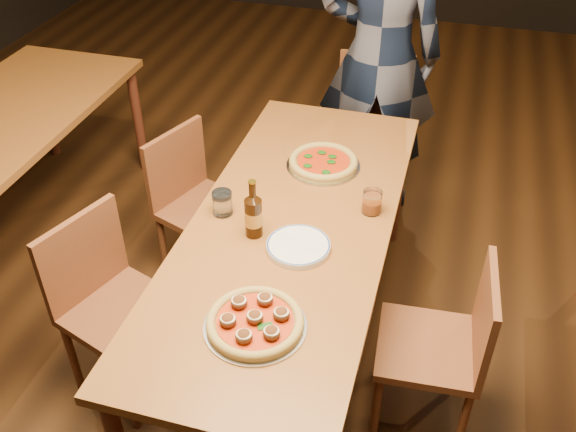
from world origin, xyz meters
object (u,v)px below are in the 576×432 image
(pizza_meatball, at_px, (255,322))
(pizza_margherita, at_px, (323,162))
(plate_stack, at_px, (298,247))
(chair_main_e, at_px, (428,346))
(water_glass, at_px, (222,203))
(amber_glass, at_px, (372,202))
(chair_end, at_px, (369,135))
(table_main, at_px, (291,236))
(chair_main_nw, at_px, (123,311))
(beer_bottle, at_px, (253,216))
(chair_main_sw, at_px, (206,209))
(diner, at_px, (380,56))

(pizza_meatball, bearing_deg, pizza_margherita, 90.44)
(pizza_margherita, relative_size, plate_stack, 1.37)
(chair_main_e, relative_size, plate_stack, 3.41)
(water_glass, relative_size, amber_glass, 1.02)
(chair_end, xyz_separation_m, water_glass, (-0.40, -1.29, 0.34))
(table_main, height_order, plate_stack, plate_stack)
(table_main, height_order, chair_main_e, chair_main_e)
(chair_main_nw, bearing_deg, beer_bottle, -42.90)
(chair_main_nw, xyz_separation_m, chair_main_sw, (0.06, 0.77, -0.01))
(chair_main_nw, distance_m, pizza_margherita, 1.09)
(chair_main_e, xyz_separation_m, chair_end, (-0.50, 1.48, 0.04))
(pizza_meatball, height_order, beer_bottle, beer_bottle)
(chair_main_sw, xyz_separation_m, amber_glass, (0.85, -0.23, 0.38))
(chair_main_nw, relative_size, pizza_meatball, 2.50)
(beer_bottle, height_order, water_glass, beer_bottle)
(pizza_meatball, relative_size, diner, 0.19)
(water_glass, bearing_deg, beer_bottle, -30.44)
(chair_end, height_order, beer_bottle, beer_bottle)
(chair_end, xyz_separation_m, plate_stack, (-0.04, -1.43, 0.30))
(table_main, relative_size, chair_main_sw, 2.37)
(table_main, distance_m, water_glass, 0.31)
(chair_main_e, distance_m, water_glass, 1.00)
(water_glass, distance_m, amber_glass, 0.61)
(pizza_meatball, bearing_deg, chair_main_e, 32.84)
(table_main, relative_size, plate_stack, 8.10)
(chair_main_sw, distance_m, diner, 1.26)
(chair_main_nw, relative_size, chair_main_e, 1.04)
(table_main, distance_m, beer_bottle, 0.23)
(chair_main_nw, distance_m, amber_glass, 1.12)
(plate_stack, bearing_deg, pizza_meatball, -94.64)
(chair_main_nw, distance_m, plate_stack, 0.79)
(table_main, xyz_separation_m, chair_main_sw, (-0.55, 0.39, -0.26))
(plate_stack, distance_m, diner, 1.49)
(pizza_margherita, distance_m, amber_glass, 0.39)
(chair_main_e, bearing_deg, chair_main_sw, -121.19)
(chair_main_e, bearing_deg, water_glass, -105.95)
(table_main, xyz_separation_m, chair_main_e, (0.62, -0.21, -0.26))
(chair_main_nw, relative_size, chair_end, 0.95)
(chair_main_e, bearing_deg, beer_bottle, -101.18)
(table_main, xyz_separation_m, chair_main_nw, (-0.62, -0.38, -0.24))
(beer_bottle, xyz_separation_m, amber_glass, (0.42, 0.27, -0.04))
(chair_main_e, height_order, beer_bottle, beer_bottle)
(chair_main_sw, bearing_deg, pizza_meatball, -128.52)
(diner, bearing_deg, water_glass, 67.65)
(chair_main_nw, height_order, water_glass, chair_main_nw)
(chair_main_nw, bearing_deg, chair_end, -4.64)
(chair_main_e, relative_size, pizza_meatball, 2.41)
(chair_end, bearing_deg, chair_main_nw, -117.38)
(chair_main_sw, relative_size, pizza_margherita, 2.50)
(diner, bearing_deg, plate_stack, 82.64)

